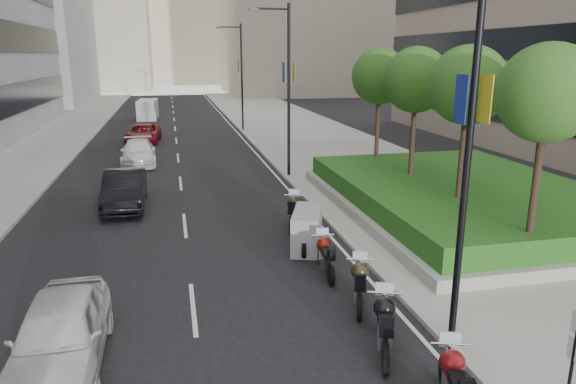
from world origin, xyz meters
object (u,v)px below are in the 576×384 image
object	(u,v)px
motorcycle_3	(360,284)
lamp_post_0	(464,125)
lamp_post_2	(240,72)
motorcycle_2	(384,325)
motorcycle_1	(454,383)
motorcycle_5	(307,230)
lamp_post_1	(286,83)
car_d	(143,134)
car_b	(125,189)
motorcycle_6	(293,212)
car_c	(138,152)
car_a	(60,334)
delivery_van	(148,110)
parking_sign	(574,355)
motorcycle_4	(325,256)

from	to	relation	value
motorcycle_3	lamp_post_0	bearing A→B (deg)	-130.33
lamp_post_2	motorcycle_2	distance (m)	35.28
motorcycle_1	motorcycle_5	xyz separation A→B (m)	(-0.51, 8.71, 0.08)
lamp_post_1	car_d	xyz separation A→B (m)	(-8.07, 13.58, -4.37)
lamp_post_0	lamp_post_1	bearing A→B (deg)	90.00
lamp_post_0	car_b	distance (m)	16.00
motorcycle_6	car_c	size ratio (longest dim) A/B	0.46
motorcycle_5	car_c	xyz separation A→B (m)	(-6.41, 15.96, 0.04)
car_a	delivery_van	distance (m)	44.77
motorcycle_2	car_b	world-z (taller)	car_b
lamp_post_2	motorcycle_1	bearing A→B (deg)	-91.67
parking_sign	motorcycle_2	world-z (taller)	parking_sign
car_c	delivery_van	distance (m)	23.24
motorcycle_4	delivery_van	bearing A→B (deg)	14.35
motorcycle_2	car_a	distance (m)	7.01
lamp_post_2	car_b	world-z (taller)	lamp_post_2
car_b	motorcycle_5	bearing A→B (deg)	-45.68
car_d	delivery_van	bearing A→B (deg)	95.06
lamp_post_1	car_a	bearing A→B (deg)	-117.84
lamp_post_2	motorcycle_4	distance (m)	30.99
lamp_post_0	motorcycle_6	bearing A→B (deg)	99.89
car_a	delivery_van	size ratio (longest dim) A/B	0.95
lamp_post_2	motorcycle_1	world-z (taller)	lamp_post_2
motorcycle_2	car_b	xyz separation A→B (m)	(-6.57, 13.09, 0.17)
motorcycle_6	car_b	xyz separation A→B (m)	(-6.55, 4.29, 0.17)
car_a	car_d	size ratio (longest dim) A/B	0.90
car_c	delivery_van	bearing A→B (deg)	88.31
motorcycle_5	motorcycle_2	bearing A→B (deg)	-159.73
lamp_post_2	motorcycle_1	size ratio (longest dim) A/B	4.12
lamp_post_1	motorcycle_4	distance (m)	13.49
lamp_post_1	motorcycle_1	size ratio (longest dim) A/B	4.12
car_c	lamp_post_0	bearing A→B (deg)	-72.74
car_d	car_c	bearing A→B (deg)	-85.21
lamp_post_0	car_b	world-z (taller)	lamp_post_0
lamp_post_2	motorcycle_3	size ratio (longest dim) A/B	4.23
parking_sign	delivery_van	bearing A→B (deg)	100.38
car_c	motorcycle_4	bearing A→B (deg)	-72.83
motorcycle_3	car_d	distance (m)	29.14
motorcycle_3	car_c	size ratio (longest dim) A/B	0.43
motorcycle_4	delivery_van	distance (m)	41.89
car_c	delivery_van	xyz separation A→B (m)	(-0.26, 23.24, 0.20)
motorcycle_1	lamp_post_0	bearing A→B (deg)	-8.34
motorcycle_3	motorcycle_5	size ratio (longest dim) A/B	0.88
lamp_post_0	motorcycle_1	bearing A→B (deg)	-116.43
motorcycle_1	car_c	xyz separation A→B (m)	(-6.92, 24.67, 0.12)
motorcycle_5	motorcycle_6	bearing A→B (deg)	18.20
car_c	motorcycle_2	bearing A→B (deg)	-76.23
lamp_post_2	motorcycle_5	size ratio (longest dim) A/B	3.72
motorcycle_4	motorcycle_6	xyz separation A→B (m)	(0.05, 4.46, 0.04)
motorcycle_5	motorcycle_6	world-z (taller)	motorcycle_5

